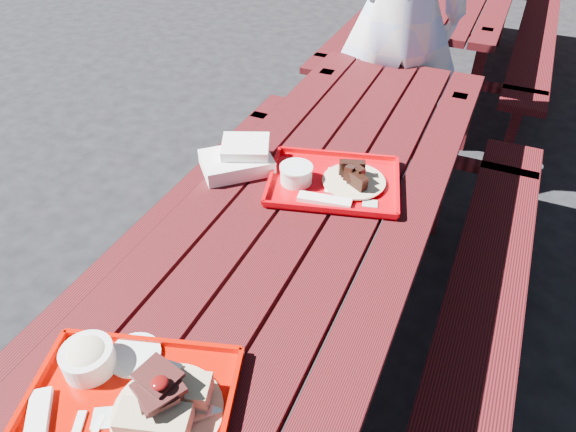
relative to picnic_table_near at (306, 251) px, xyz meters
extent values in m
plane|color=black|center=(0.00, 0.00, -0.56)|extent=(60.00, 60.00, 0.00)
cube|color=#4B0E12|center=(-0.30, 0.00, 0.17)|extent=(0.14, 2.40, 0.04)
cube|color=#4B0E12|center=(-0.15, 0.00, 0.17)|extent=(0.14, 2.40, 0.04)
cube|color=#4B0E12|center=(0.00, 0.00, 0.17)|extent=(0.14, 2.40, 0.04)
cube|color=#4B0E12|center=(0.15, 0.00, 0.17)|extent=(0.14, 2.40, 0.04)
cube|color=#4B0E12|center=(0.30, 0.00, 0.17)|extent=(0.14, 2.40, 0.04)
cube|color=#4B0E12|center=(-0.58, 0.00, -0.13)|extent=(0.25, 2.40, 0.04)
cube|color=#4B0E12|center=(-0.58, 0.84, -0.35)|extent=(0.06, 0.06, 0.42)
cube|color=#4B0E12|center=(0.58, 0.00, -0.13)|extent=(0.25, 2.40, 0.04)
cube|color=#4B0E12|center=(0.58, 0.84, -0.35)|extent=(0.06, 0.06, 0.42)
cube|color=#4B0E12|center=(-0.30, 0.96, -0.19)|extent=(0.06, 0.06, 0.75)
cube|color=#4B0E12|center=(0.30, 0.96, -0.19)|extent=(0.06, 0.06, 0.75)
cube|color=#4B0E12|center=(0.00, 0.96, -0.13)|extent=(1.40, 0.06, 0.04)
cube|color=#4B0E12|center=(-0.58, 2.80, -0.13)|extent=(0.25, 2.40, 0.04)
cube|color=#4B0E12|center=(-0.58, 1.96, -0.35)|extent=(0.06, 0.06, 0.42)
cube|color=#4B0E12|center=(-0.58, 3.64, -0.35)|extent=(0.06, 0.06, 0.42)
cube|color=#4B0E12|center=(0.58, 2.80, -0.13)|extent=(0.25, 2.40, 0.04)
cube|color=#4B0E12|center=(0.58, 1.96, -0.35)|extent=(0.06, 0.06, 0.42)
cube|color=#4B0E12|center=(0.58, 3.64, -0.35)|extent=(0.06, 0.06, 0.42)
cube|color=#4B0E12|center=(-0.30, 1.84, -0.19)|extent=(0.06, 0.06, 0.75)
cube|color=#4B0E12|center=(0.30, 1.84, -0.19)|extent=(0.06, 0.06, 0.75)
cube|color=#4B0E12|center=(0.30, 3.76, -0.19)|extent=(0.06, 0.06, 0.75)
cube|color=#4B0E12|center=(0.00, 1.84, -0.13)|extent=(1.40, 0.06, 0.04)
cube|color=#BC0B00|center=(-0.08, -0.78, 0.20)|extent=(0.49, 0.43, 0.01)
cube|color=#BC0B00|center=(-0.12, -0.63, 0.21)|extent=(0.40, 0.13, 0.02)
cube|color=#BC0B00|center=(0.12, -0.72, 0.21)|extent=(0.11, 0.31, 0.02)
cube|color=#BC0B00|center=(-0.27, -0.84, 0.21)|extent=(0.11, 0.31, 0.02)
cylinder|color=#CEB18C|center=(0.01, -0.76, 0.20)|extent=(0.23, 0.23, 0.01)
cube|color=tan|center=(0.01, -0.79, 0.23)|extent=(0.15, 0.10, 0.04)
cube|color=tan|center=(0.01, -0.72, 0.23)|extent=(0.15, 0.10, 0.04)
ellipsoid|color=#520808|center=(0.01, -0.76, 0.32)|extent=(0.03, 0.03, 0.01)
cylinder|color=white|center=(-0.21, -0.73, 0.23)|extent=(0.11, 0.11, 0.06)
ellipsoid|color=beige|center=(-0.21, -0.73, 0.25)|extent=(0.10, 0.10, 0.04)
cylinder|color=white|center=(-0.14, -0.67, 0.21)|extent=(0.12, 0.12, 0.01)
cube|color=white|center=(-0.20, -0.90, 0.21)|extent=(0.15, 0.17, 0.02)
cube|color=silver|center=(-0.10, -0.82, 0.20)|extent=(0.06, 0.06, 0.00)
cube|color=#CB0009|center=(0.03, 0.14, 0.20)|extent=(0.47, 0.41, 0.01)
cube|color=#CB0009|center=(-0.01, 0.29, 0.21)|extent=(0.39, 0.12, 0.02)
cube|color=#CB0009|center=(0.07, -0.01, 0.21)|extent=(0.39, 0.12, 0.02)
cube|color=#CB0009|center=(0.23, 0.19, 0.21)|extent=(0.09, 0.30, 0.02)
cube|color=#CB0009|center=(-0.16, 0.08, 0.21)|extent=(0.09, 0.30, 0.02)
cube|color=white|center=(0.08, 0.15, 0.20)|extent=(0.17, 0.17, 0.01)
cylinder|color=beige|center=(0.10, 0.15, 0.21)|extent=(0.20, 0.20, 0.01)
cylinder|color=silver|center=(-0.08, 0.09, 0.23)|extent=(0.10, 0.10, 0.05)
cylinder|color=white|center=(-0.08, 0.09, 0.26)|extent=(0.11, 0.11, 0.01)
cube|color=white|center=(0.04, 0.03, 0.21)|extent=(0.17, 0.07, 0.01)
cube|color=silver|center=(0.18, 0.07, 0.20)|extent=(0.05, 0.05, 0.00)
cube|color=white|center=(-0.29, 0.09, 0.22)|extent=(0.28, 0.28, 0.05)
cube|color=white|center=(-0.27, 0.12, 0.26)|extent=(0.19, 0.17, 0.04)
imported|color=#BDD1FF|center=(-0.08, 1.31, 0.37)|extent=(0.80, 0.67, 1.86)
camera|label=1|loc=(0.45, -1.16, 1.16)|focal=32.00mm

